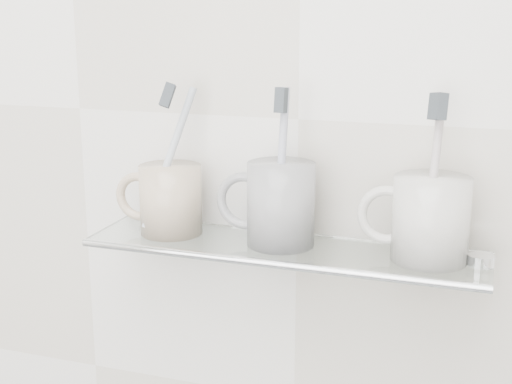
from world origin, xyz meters
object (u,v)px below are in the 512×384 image
at_px(mug_left, 171,200).
at_px(mug_right, 431,219).
at_px(mug_center, 281,204).
at_px(shelf_glass, 283,249).

bearing_deg(mug_left, mug_right, -0.50).
bearing_deg(mug_right, mug_left, -174.97).
bearing_deg(mug_center, mug_right, 11.65).
relative_size(mug_center, mug_right, 1.04).
distance_m(mug_left, mug_right, 0.33).
bearing_deg(mug_right, mug_center, -174.97).
xyz_separation_m(mug_left, mug_right, (0.33, 0.00, 0.00)).
bearing_deg(shelf_glass, mug_right, 1.62).
distance_m(shelf_glass, mug_right, 0.18).
distance_m(shelf_glass, mug_left, 0.16).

